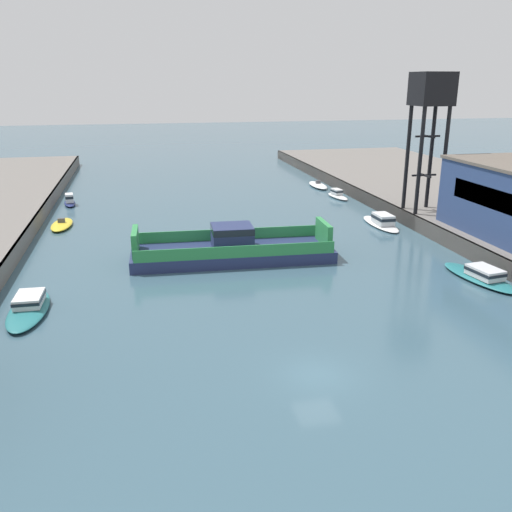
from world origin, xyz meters
TOP-DOWN VIEW (x-y plane):
  - ground_plane at (0.00, 0.00)m, footprint 400.00×400.00m
  - chain_ferry at (-1.09, 22.24)m, footprint 19.17×6.96m
  - moored_boat_near_left at (18.73, 47.09)m, footprint 2.19×5.38m
  - moored_boat_mid_left at (-18.76, 50.44)m, footprint 2.07×5.00m
  - moored_boat_mid_right at (-18.44, 38.44)m, footprint 2.58×6.40m
  - moored_boat_far_left at (-17.86, 13.12)m, footprint 2.91×8.02m
  - moored_boat_far_right at (18.60, 12.00)m, footprint 3.81×8.58m
  - moored_boat_upstream_a at (18.17, 30.82)m, footprint 2.46×8.14m
  - moored_boat_upstream_b at (18.75, 55.93)m, footprint 2.25×6.69m
  - crane_tower at (22.84, 30.49)m, footprint 3.90×3.90m

SIDE VIEW (x-z plane):
  - ground_plane at x=0.00m, z-range 0.00..0.00m
  - moored_boat_mid_right at x=-18.44m, z-range -0.24..0.79m
  - moored_boat_upstream_b at x=18.75m, z-range -0.24..0.83m
  - moored_boat_far_left at x=-17.86m, z-range -0.16..1.09m
  - moored_boat_near_left at x=18.73m, z-range -0.17..1.12m
  - moored_boat_far_right at x=18.60m, z-range -0.17..1.12m
  - moored_boat_upstream_a at x=18.17m, z-range -0.17..1.33m
  - moored_boat_mid_left at x=-18.76m, z-range -0.20..1.41m
  - chain_ferry at x=-1.09m, z-range -0.63..2.71m
  - crane_tower at x=22.84m, z-range 6.50..21.96m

